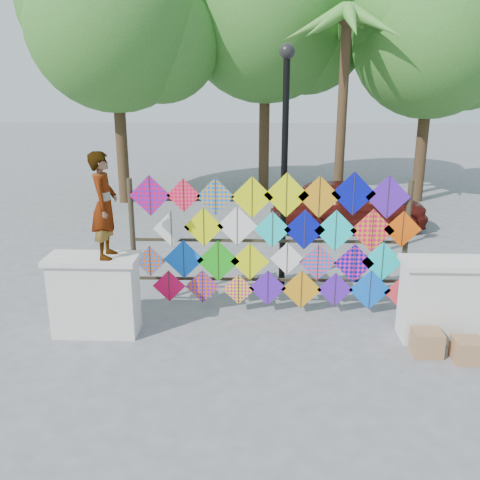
# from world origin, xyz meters

# --- Properties ---
(ground) EXTENTS (80.00, 80.00, 0.00)m
(ground) POSITION_xyz_m (0.00, 0.00, 0.00)
(ground) COLOR gray
(ground) RESTS_ON ground
(parapet_left) EXTENTS (1.40, 0.65, 1.28)m
(parapet_left) POSITION_xyz_m (-2.70, -0.20, 0.65)
(parapet_left) COLOR silver
(parapet_left) RESTS_ON ground
(parapet_right) EXTENTS (1.40, 0.65, 1.28)m
(parapet_right) POSITION_xyz_m (2.70, -0.20, 0.65)
(parapet_right) COLOR silver
(parapet_right) RESTS_ON ground
(kite_rack) EXTENTS (4.86, 0.24, 2.45)m
(kite_rack) POSITION_xyz_m (0.14, 0.73, 1.24)
(kite_rack) COLOR #30281A
(kite_rack) RESTS_ON ground
(tree_west) EXTENTS (5.85, 5.20, 8.01)m
(tree_west) POSITION_xyz_m (-4.40, 9.03, 5.38)
(tree_west) COLOR #47321E
(tree_west) RESTS_ON ground
(tree_mid) EXTENTS (6.30, 5.60, 8.61)m
(tree_mid) POSITION_xyz_m (0.11, 11.03, 5.77)
(tree_mid) COLOR #47321E
(tree_mid) RESTS_ON ground
(tree_east) EXTENTS (5.40, 4.80, 7.42)m
(tree_east) POSITION_xyz_m (5.09, 9.53, 4.99)
(tree_east) COLOR #47321E
(tree_east) RESTS_ON ground
(palm_tree) EXTENTS (3.62, 3.62, 5.83)m
(palm_tree) POSITION_xyz_m (2.20, 8.00, 4.95)
(palm_tree) COLOR #47321E
(palm_tree) RESTS_ON ground
(vendor_woman) EXTENTS (0.41, 0.60, 1.60)m
(vendor_woman) POSITION_xyz_m (-2.45, -0.20, 2.08)
(vendor_woman) COLOR #99999E
(vendor_woman) RESTS_ON parapet_left
(sedan) EXTENTS (4.18, 2.09, 1.37)m
(sedan) POSITION_xyz_m (2.21, 5.96, 0.68)
(sedan) COLOR #51130E
(sedan) RESTS_ON ground
(lamppost) EXTENTS (0.28, 0.28, 4.46)m
(lamppost) POSITION_xyz_m (0.30, 2.00, 2.69)
(lamppost) COLOR black
(lamppost) RESTS_ON ground
(cardboard_box_near) EXTENTS (0.41, 0.37, 0.37)m
(cardboard_box_near) POSITION_xyz_m (2.31, -0.71, 0.18)
(cardboard_box_near) COLOR #9C704B
(cardboard_box_near) RESTS_ON ground
(cardboard_box_far) EXTENTS (0.40, 0.37, 0.33)m
(cardboard_box_far) POSITION_xyz_m (2.83, -0.88, 0.17)
(cardboard_box_far) COLOR #9C704B
(cardboard_box_far) RESTS_ON ground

